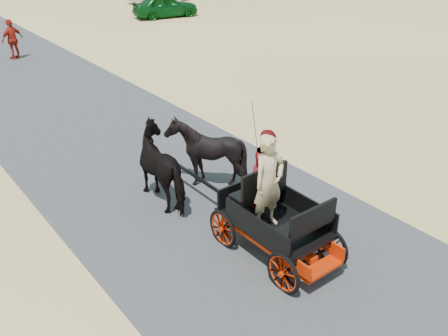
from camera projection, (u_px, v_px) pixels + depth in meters
ground at (306, 280)px, 8.98m from camera, size 140.00×140.00×0.00m
road at (306, 280)px, 8.98m from camera, size 6.00×140.00×0.01m
carriage at (275, 238)px, 9.52m from camera, size 1.30×2.40×0.72m
horse_left at (166, 166)px, 11.09m from camera, size 0.91×2.01×1.70m
horse_right at (206, 153)px, 11.69m from camera, size 1.37×1.54×1.70m
driver_man at (269, 182)px, 8.86m from camera, size 0.66×0.43×1.80m
passenger_woman at (268, 168)px, 9.57m from camera, size 0.77×0.60×1.58m
pedestrian at (13, 39)px, 21.66m from camera, size 1.09×0.69×1.73m
car_a at (165, 6)px, 30.14m from camera, size 4.12×2.27×1.33m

